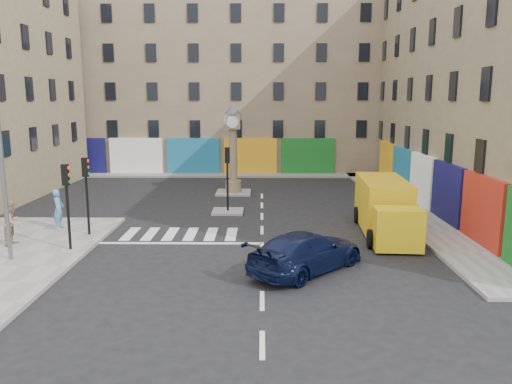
{
  "coord_description": "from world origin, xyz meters",
  "views": [
    {
      "loc": [
        -0.03,
        -20.48,
        6.54
      ],
      "look_at": [
        -0.3,
        3.85,
        2.0
      ],
      "focal_mm": 35.0,
      "sensor_mm": 36.0,
      "label": 1
    }
  ],
  "objects_px": {
    "pedestrian_tan": "(13,222)",
    "traffic_light_left_far": "(86,184)",
    "navy_sedan": "(307,252)",
    "pedestrian_blue": "(59,209)",
    "yellow_van": "(385,208)",
    "traffic_light_island": "(227,169)",
    "lamp_post": "(0,145)",
    "traffic_light_left_near": "(67,193)",
    "clock_pillar": "(233,143)"
  },
  "relations": [
    {
      "from": "traffic_light_left_far",
      "to": "pedestrian_tan",
      "type": "bearing_deg",
      "value": -148.37
    },
    {
      "from": "traffic_light_left_near",
      "to": "pedestrian_tan",
      "type": "height_order",
      "value": "traffic_light_left_near"
    },
    {
      "from": "navy_sedan",
      "to": "pedestrian_blue",
      "type": "distance_m",
      "value": 13.17
    },
    {
      "from": "traffic_light_left_near",
      "to": "pedestrian_tan",
      "type": "xyz_separation_m",
      "value": [
        -2.78,
        0.69,
        -1.47
      ]
    },
    {
      "from": "navy_sedan",
      "to": "pedestrian_tan",
      "type": "xyz_separation_m",
      "value": [
        -12.79,
        2.94,
        0.39
      ]
    },
    {
      "from": "yellow_van",
      "to": "pedestrian_tan",
      "type": "relative_size",
      "value": 3.59
    },
    {
      "from": "traffic_light_left_far",
      "to": "clock_pillar",
      "type": "distance_m",
      "value": 13.05
    },
    {
      "from": "traffic_light_island",
      "to": "lamp_post",
      "type": "height_order",
      "value": "lamp_post"
    },
    {
      "from": "traffic_light_island",
      "to": "yellow_van",
      "type": "relative_size",
      "value": 0.51
    },
    {
      "from": "traffic_light_island",
      "to": "lamp_post",
      "type": "distance_m",
      "value": 12.52
    },
    {
      "from": "pedestrian_tan",
      "to": "pedestrian_blue",
      "type": "bearing_deg",
      "value": -16.46
    },
    {
      "from": "lamp_post",
      "to": "yellow_van",
      "type": "xyz_separation_m",
      "value": [
        16.27,
        4.8,
        -3.51
      ]
    },
    {
      "from": "navy_sedan",
      "to": "pedestrian_blue",
      "type": "bearing_deg",
      "value": 17.98
    },
    {
      "from": "traffic_light_left_far",
      "to": "traffic_light_island",
      "type": "xyz_separation_m",
      "value": [
        6.3,
        5.4,
        -0.03
      ]
    },
    {
      "from": "traffic_light_left_near",
      "to": "navy_sedan",
      "type": "xyz_separation_m",
      "value": [
        10.01,
        -2.26,
        -1.85
      ]
    },
    {
      "from": "traffic_light_left_near",
      "to": "pedestrian_blue",
      "type": "height_order",
      "value": "traffic_light_left_near"
    },
    {
      "from": "traffic_light_left_far",
      "to": "lamp_post",
      "type": "relative_size",
      "value": 0.45
    },
    {
      "from": "clock_pillar",
      "to": "pedestrian_blue",
      "type": "distance_m",
      "value": 13.38
    },
    {
      "from": "clock_pillar",
      "to": "yellow_van",
      "type": "xyz_separation_m",
      "value": [
        8.07,
        -10.4,
        -2.27
      ]
    },
    {
      "from": "traffic_light_island",
      "to": "navy_sedan",
      "type": "bearing_deg",
      "value": -69.74
    },
    {
      "from": "traffic_light_left_far",
      "to": "yellow_van",
      "type": "height_order",
      "value": "traffic_light_left_far"
    },
    {
      "from": "yellow_van",
      "to": "pedestrian_blue",
      "type": "height_order",
      "value": "yellow_van"
    },
    {
      "from": "lamp_post",
      "to": "traffic_light_left_near",
      "type": "bearing_deg",
      "value": 36.38
    },
    {
      "from": "traffic_light_left_far",
      "to": "yellow_van",
      "type": "distance_m",
      "value": 14.47
    },
    {
      "from": "traffic_light_left_near",
      "to": "lamp_post",
      "type": "height_order",
      "value": "lamp_post"
    },
    {
      "from": "traffic_light_left_far",
      "to": "clock_pillar",
      "type": "xyz_separation_m",
      "value": [
        6.3,
        11.4,
        0.93
      ]
    },
    {
      "from": "traffic_light_left_far",
      "to": "pedestrian_tan",
      "type": "relative_size",
      "value": 1.84
    },
    {
      "from": "traffic_light_island",
      "to": "navy_sedan",
      "type": "relative_size",
      "value": 0.7
    },
    {
      "from": "navy_sedan",
      "to": "pedestrian_tan",
      "type": "bearing_deg",
      "value": 30.76
    },
    {
      "from": "lamp_post",
      "to": "pedestrian_tan",
      "type": "bearing_deg",
      "value": 112.87
    },
    {
      "from": "navy_sedan",
      "to": "pedestrian_blue",
      "type": "relative_size",
      "value": 2.65
    },
    {
      "from": "pedestrian_blue",
      "to": "traffic_light_left_near",
      "type": "bearing_deg",
      "value": -154.28
    },
    {
      "from": "traffic_light_left_far",
      "to": "lamp_post",
      "type": "bearing_deg",
      "value": -116.57
    },
    {
      "from": "traffic_light_island",
      "to": "pedestrian_blue",
      "type": "height_order",
      "value": "traffic_light_island"
    },
    {
      "from": "traffic_light_left_near",
      "to": "clock_pillar",
      "type": "bearing_deg",
      "value": 65.45
    },
    {
      "from": "traffic_light_left_far",
      "to": "navy_sedan",
      "type": "xyz_separation_m",
      "value": [
        10.01,
        -4.66,
        -1.85
      ]
    },
    {
      "from": "pedestrian_tan",
      "to": "navy_sedan",
      "type": "bearing_deg",
      "value": -100.83
    },
    {
      "from": "yellow_van",
      "to": "navy_sedan",
      "type": "bearing_deg",
      "value": -124.1
    },
    {
      "from": "pedestrian_tan",
      "to": "traffic_light_left_far",
      "type": "bearing_deg",
      "value": -56.24
    },
    {
      "from": "traffic_light_left_near",
      "to": "navy_sedan",
      "type": "bearing_deg",
      "value": -12.7
    },
    {
      "from": "traffic_light_left_near",
      "to": "clock_pillar",
      "type": "distance_m",
      "value": 15.19
    },
    {
      "from": "navy_sedan",
      "to": "pedestrian_tan",
      "type": "relative_size",
      "value": 2.64
    },
    {
      "from": "navy_sedan",
      "to": "yellow_van",
      "type": "bearing_deg",
      "value": -83.92
    },
    {
      "from": "yellow_van",
      "to": "pedestrian_blue",
      "type": "relative_size",
      "value": 3.61
    },
    {
      "from": "traffic_light_left_far",
      "to": "pedestrian_blue",
      "type": "xyz_separation_m",
      "value": [
        -1.85,
        1.06,
        -1.47
      ]
    },
    {
      "from": "traffic_light_left_near",
      "to": "traffic_light_left_far",
      "type": "bearing_deg",
      "value": 90.0
    },
    {
      "from": "traffic_light_left_near",
      "to": "yellow_van",
      "type": "distance_m",
      "value": 14.83
    },
    {
      "from": "yellow_van",
      "to": "pedestrian_blue",
      "type": "bearing_deg",
      "value": -176.69
    },
    {
      "from": "traffic_light_left_far",
      "to": "yellow_van",
      "type": "bearing_deg",
      "value": 3.97
    },
    {
      "from": "yellow_van",
      "to": "pedestrian_tan",
      "type": "xyz_separation_m",
      "value": [
        -17.15,
        -2.71,
        -0.13
      ]
    }
  ]
}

